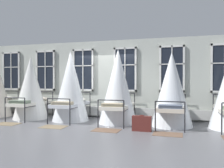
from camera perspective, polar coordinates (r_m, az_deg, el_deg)
name	(u,v)px	position (r m, az deg, el deg)	size (l,w,h in m)	color
ground	(93,122)	(8.49, -4.69, -9.19)	(26.88, 26.88, 0.00)	slate
back_wall_with_windows	(104,79)	(9.58, -1.85, 1.21)	(14.44, 0.10, 3.08)	#B2B7AD
window_bank	(103,91)	(9.48, -2.08, -1.72)	(9.78, 0.10, 2.70)	black
cot_second	(31,88)	(9.73, -18.97, -0.98)	(1.35, 1.86, 2.42)	black
cot_third	(71,87)	(8.88, -9.95, -0.64)	(1.35, 1.86, 2.57)	black
cot_fourth	(118,87)	(8.20, 1.45, -0.73)	(1.35, 1.87, 2.58)	black
cot_fifth	(172,90)	(7.92, 14.19, -1.34)	(1.35, 1.86, 2.42)	black
rug_second	(7,124)	(8.89, -23.93, -8.78)	(0.80, 0.56, 0.01)	#8E7A5B
rug_third	(53,127)	(7.86, -13.93, -10.00)	(0.80, 0.56, 0.01)	#8E7A5B
rug_fourth	(106,130)	(7.14, -1.36, -11.09)	(0.80, 0.56, 0.01)	brown
rug_fifth	(168,134)	(6.81, 13.28, -11.70)	(0.80, 0.56, 0.01)	brown
suitcase_dark	(142,123)	(7.07, 7.20, -9.41)	(0.56, 0.21, 0.47)	#5B231E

